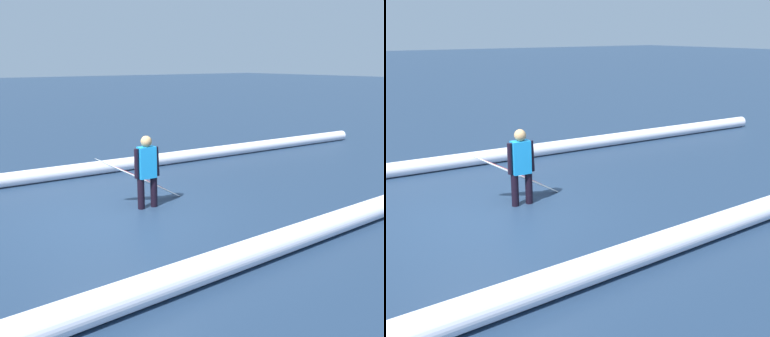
{
  "view_description": "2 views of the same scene",
  "coord_description": "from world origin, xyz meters",
  "views": [
    {
      "loc": [
        3.27,
        7.06,
        2.82
      ],
      "look_at": [
        -0.33,
        2.21,
        1.34
      ],
      "focal_mm": 40.71,
      "sensor_mm": 36.0,
      "label": 1
    },
    {
      "loc": [
        2.96,
        7.32,
        3.14
      ],
      "look_at": [
        -0.89,
        1.81,
        1.17
      ],
      "focal_mm": 43.77,
      "sensor_mm": 36.0,
      "label": 2
    }
  ],
  "objects": [
    {
      "name": "ground_plane",
      "position": [
        0.0,
        0.0,
        0.0
      ],
      "size": [
        153.74,
        153.74,
        0.0
      ],
      "primitive_type": "plane",
      "color": "#20344E"
    },
    {
      "name": "wave_crest_foreground",
      "position": [
        -0.32,
        -3.18,
        0.17
      ],
      "size": [
        20.82,
        1.83,
        0.34
      ],
      "primitive_type": "cylinder",
      "rotation": [
        0.0,
        1.57,
        -0.07
      ],
      "color": "white",
      "rests_on": "ground_plane"
    },
    {
      "name": "surfboard",
      "position": [
        -0.96,
        -0.4,
        0.52
      ],
      "size": [
        1.87,
        0.48,
        1.07
      ],
      "color": "white",
      "rests_on": "ground_plane"
    },
    {
      "name": "surfer",
      "position": [
        -0.93,
        -0.07,
        0.8
      ],
      "size": [
        0.52,
        0.23,
        1.44
      ],
      "rotation": [
        0.0,
        0.0,
        3.04
      ],
      "color": "black",
      "rests_on": "ground_plane"
    },
    {
      "name": "wave_crest_midground",
      "position": [
        -1.03,
        2.98,
        0.19
      ],
      "size": [
        20.93,
        0.39,
        0.39
      ],
      "primitive_type": "cylinder",
      "rotation": [
        0.0,
        1.57,
        -0.0
      ],
      "color": "white",
      "rests_on": "ground_plane"
    }
  ]
}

